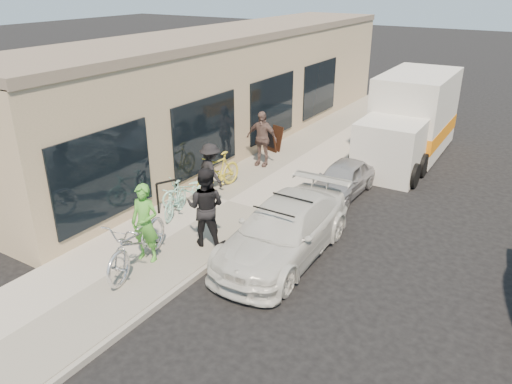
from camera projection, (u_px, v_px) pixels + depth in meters
The scene contains 17 objects.
ground at pixel (225, 275), 10.85m from camera, with size 120.00×120.00×0.00m, color black.
sidewalk at pixel (228, 203), 14.13m from camera, with size 3.00×34.00×0.15m, color #A19B91.
curb at pixel (275, 216), 13.38m from camera, with size 0.12×34.00×0.13m, color gray.
storefront at pixel (232, 88), 18.77m from camera, with size 3.60×20.00×4.22m.
bike_rack at pixel (167, 193), 13.28m from camera, with size 0.30×0.57×0.88m.
sandwich_board at pixel (273, 139), 17.92m from camera, with size 0.68×0.68×0.88m.
sedan_white at pixel (284, 231), 11.37m from camera, with size 1.96×4.54×1.34m.
sedan_silver at pixel (343, 179), 14.66m from camera, with size 1.20×2.97×1.01m, color #A1A1A6.
moving_truck at pixel (410, 121), 17.54m from camera, with size 2.33×5.93×2.89m.
tandem_bike at pixel (138, 242), 10.66m from camera, with size 0.82×2.36×1.24m, color silver.
woman_rider at pixel (145, 223), 10.85m from camera, with size 0.65×0.43×1.79m, color green.
man_standing at pixel (206, 207), 11.49m from camera, with size 0.92×0.72×1.90m, color black.
cruiser_bike_a at pixel (175, 199), 13.10m from camera, with size 0.42×1.47×0.88m, color #98E3CE.
cruiser_bike_b at pixel (188, 190), 13.76m from camera, with size 0.54×1.54×0.81m, color #98E3CE.
cruiser_bike_c at pixel (218, 172), 14.61m from camera, with size 0.52×1.84×1.11m, color gold.
bystander_a at pixel (211, 171), 13.99m from camera, with size 1.04×0.60×1.60m, color black.
bystander_b at pixel (262, 139), 16.42m from camera, with size 1.08×0.45×1.84m, color brown.
Camera 1 is at (5.47, -7.47, 5.99)m, focal length 35.00 mm.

